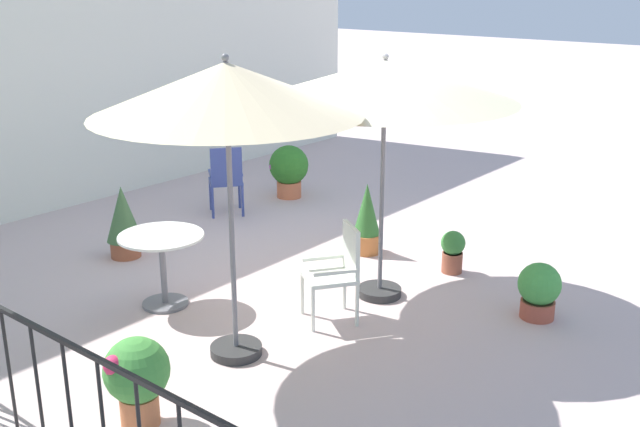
# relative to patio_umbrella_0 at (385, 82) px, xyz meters

# --- Properties ---
(ground_plane) EXTENTS (60.00, 60.00, 0.00)m
(ground_plane) POSITION_rel_patio_umbrella_0_xyz_m (-0.00, 0.89, -2.13)
(ground_plane) COLOR beige
(villa_facade) EXTENTS (11.61, 0.30, 4.71)m
(villa_facade) POSITION_rel_patio_umbrella_0_xyz_m (-0.00, 5.21, 0.22)
(villa_facade) COLOR white
(villa_facade) RESTS_ON ground
(patio_umbrella_0) EXTENTS (2.48, 2.48, 2.40)m
(patio_umbrella_0) POSITION_rel_patio_umbrella_0_xyz_m (0.00, 0.00, 0.00)
(patio_umbrella_0) COLOR #2D2D2D
(patio_umbrella_0) RESTS_ON ground
(patio_umbrella_1) EXTENTS (2.12, 2.12, 2.52)m
(patio_umbrella_1) POSITION_rel_patio_umbrella_0_xyz_m (-1.78, 0.24, 0.10)
(patio_umbrella_1) COLOR #2D2D2D
(patio_umbrella_1) RESTS_ON ground
(cafe_table_0) EXTENTS (0.82, 0.82, 0.72)m
(cafe_table_0) POSITION_rel_patio_umbrella_0_xyz_m (-1.51, 1.49, -1.62)
(cafe_table_0) COLOR silver
(cafe_table_0) RESTS_ON ground
(patio_chair_0) EXTENTS (0.60, 0.60, 0.94)m
(patio_chair_0) POSITION_rel_patio_umbrella_0_xyz_m (0.88, 3.09, -1.60)
(patio_chair_0) COLOR #37468F
(patio_chair_0) RESTS_ON ground
(patio_chair_1) EXTENTS (0.61, 0.61, 0.91)m
(patio_chair_1) POSITION_rel_patio_umbrella_0_xyz_m (-0.69, -0.00, -1.62)
(patio_chair_1) COLOR silver
(patio_chair_1) RESTS_ON ground
(potted_plant_0) EXTENTS (0.34, 0.34, 0.83)m
(potted_plant_0) POSITION_rel_patio_umbrella_0_xyz_m (0.91, 0.82, -1.74)
(potted_plant_0) COLOR #C26F38
(potted_plant_0) RESTS_ON ground
(potted_plant_1) EXTENTS (0.40, 0.41, 0.54)m
(potted_plant_1) POSITION_rel_patio_umbrella_0_xyz_m (0.51, -1.44, -1.85)
(potted_plant_1) COLOR #AA4F3B
(potted_plant_1) RESTS_ON ground
(potted_plant_2) EXTENTS (0.49, 0.47, 0.67)m
(potted_plant_2) POSITION_rel_patio_umbrella_0_xyz_m (-2.96, 0.04, -1.74)
(potted_plant_2) COLOR #C87043
(potted_plant_2) RESTS_ON ground
(potted_plant_3) EXTENTS (0.26, 0.26, 0.47)m
(potted_plant_3) POSITION_rel_patio_umbrella_0_xyz_m (1.00, -0.25, -1.88)
(potted_plant_3) COLOR #98513A
(potted_plant_3) RESTS_ON ground
(potted_plant_4) EXTENTS (0.57, 0.57, 0.76)m
(potted_plant_4) POSITION_rel_patio_umbrella_0_xyz_m (2.05, 3.02, -1.70)
(potted_plant_4) COLOR #CF6C46
(potted_plant_4) RESTS_ON ground
(potted_plant_5) EXTENTS (0.40, 0.40, 0.83)m
(potted_plant_5) POSITION_rel_patio_umbrella_0_xyz_m (-0.94, 2.87, -1.70)
(potted_plant_5) COLOR #A45639
(potted_plant_5) RESTS_ON ground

